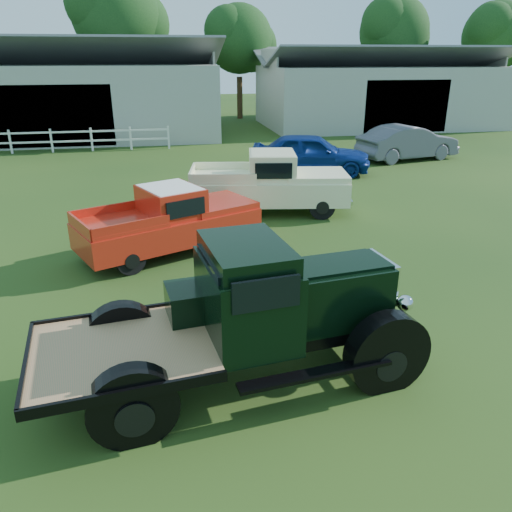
{
  "coord_description": "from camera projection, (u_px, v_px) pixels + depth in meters",
  "views": [
    {
      "loc": [
        -1.52,
        -7.74,
        4.73
      ],
      "look_at": [
        0.2,
        1.2,
        1.05
      ],
      "focal_mm": 35.0,
      "sensor_mm": 36.0,
      "label": 1
    }
  ],
  "objects": [
    {
      "name": "ground",
      "position": [
        258.0,
        334.0,
        9.08
      ],
      "size": [
        120.0,
        120.0,
        0.0
      ],
      "primitive_type": "plane",
      "color": "#1B3612"
    },
    {
      "name": "shed_left",
      "position": [
        64.0,
        89.0,
        30.49
      ],
      "size": [
        18.8,
        10.2,
        5.6
      ],
      "primitive_type": null,
      "color": "gray",
      "rests_on": "ground"
    },
    {
      "name": "shed_right",
      "position": [
        379.0,
        87.0,
        35.14
      ],
      "size": [
        16.8,
        9.2,
        5.2
      ],
      "primitive_type": null,
      "color": "gray",
      "rests_on": "ground"
    },
    {
      "name": "fence_rail",
      "position": [
        31.0,
        141.0,
        25.67
      ],
      "size": [
        14.2,
        0.16,
        1.2
      ],
      "primitive_type": null,
      "color": "white",
      "rests_on": "ground"
    },
    {
      "name": "tree_b",
      "position": [
        118.0,
        40.0,
        37.19
      ],
      "size": [
        6.9,
        6.9,
        11.5
      ],
      "primitive_type": null,
      "color": "black",
      "rests_on": "ground"
    },
    {
      "name": "tree_c",
      "position": [
        239.0,
        58.0,
        38.32
      ],
      "size": [
        5.4,
        5.4,
        9.0
      ],
      "primitive_type": null,
      "color": "black",
      "rests_on": "ground"
    },
    {
      "name": "tree_d",
      "position": [
        392.0,
        51.0,
        41.32
      ],
      "size": [
        6.0,
        6.0,
        10.0
      ],
      "primitive_type": null,
      "color": "black",
      "rests_on": "ground"
    },
    {
      "name": "tree_e",
      "position": [
        493.0,
        55.0,
        40.99
      ],
      "size": [
        5.7,
        5.7,
        9.5
      ],
      "primitive_type": null,
      "color": "black",
      "rests_on": "ground"
    },
    {
      "name": "vintage_flatbed",
      "position": [
        240.0,
        315.0,
        7.45
      ],
      "size": [
        5.93,
        2.96,
        2.25
      ],
      "primitive_type": null,
      "rotation": [
        0.0,
        0.0,
        0.13
      ],
      "color": "black",
      "rests_on": "ground"
    },
    {
      "name": "red_pickup",
      "position": [
        169.0,
        220.0,
        12.59
      ],
      "size": [
        5.04,
        3.62,
        1.72
      ],
      "primitive_type": null,
      "rotation": [
        0.0,
        0.0,
        0.43
      ],
      "color": "red",
      "rests_on": "ground"
    },
    {
      "name": "white_pickup",
      "position": [
        269.0,
        183.0,
        15.85
      ],
      "size": [
        5.39,
        2.8,
        1.89
      ],
      "primitive_type": null,
      "rotation": [
        0.0,
        0.0,
        -0.16
      ],
      "color": "#EBEAB8",
      "rests_on": "ground"
    },
    {
      "name": "misc_car_blue",
      "position": [
        311.0,
        154.0,
        21.13
      ],
      "size": [
        5.31,
        3.2,
        1.69
      ],
      "primitive_type": "imported",
      "rotation": [
        0.0,
        0.0,
        1.31
      ],
      "color": "navy",
      "rests_on": "ground"
    },
    {
      "name": "misc_car_grey",
      "position": [
        408.0,
        143.0,
        23.94
      ],
      "size": [
        5.22,
        2.77,
        1.63
      ],
      "primitive_type": "imported",
      "rotation": [
        0.0,
        0.0,
        1.79
      ],
      "color": "#4D4F59",
      "rests_on": "ground"
    }
  ]
}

